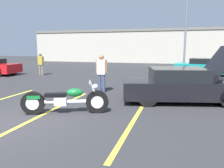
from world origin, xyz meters
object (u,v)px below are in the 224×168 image
object	(u,v)px
motorcycle	(65,100)
light_pole	(187,15)
spectator_by_show_car	(102,70)
parked_car_right_row	(207,67)
show_car_hood_open	(182,85)
spectator_near_motorcycle	(41,62)

from	to	relation	value
motorcycle	light_pole	bearing A→B (deg)	53.92
spectator_by_show_car	parked_car_right_row	bearing A→B (deg)	56.86
show_car_hood_open	spectator_near_motorcycle	world-z (taller)	show_car_hood_open
motorcycle	spectator_by_show_car	size ratio (longest dim) A/B	1.48
motorcycle	parked_car_right_row	world-z (taller)	parked_car_right_row
light_pole	spectator_by_show_car	size ratio (longest dim) A/B	5.25
motorcycle	spectator_near_motorcycle	xyz separation A→B (m)	(-6.27, 7.95, 0.53)
parked_car_right_row	spectator_near_motorcycle	world-z (taller)	spectator_near_motorcycle
light_pole	show_car_hood_open	world-z (taller)	light_pole
motorcycle	show_car_hood_open	bearing A→B (deg)	15.97
spectator_near_motorcycle	spectator_by_show_car	xyz separation A→B (m)	(6.29, -4.64, 0.07)
show_car_hood_open	spectator_by_show_car	xyz separation A→B (m)	(-3.42, 0.68, 0.39)
motorcycle	spectator_near_motorcycle	size ratio (longest dim) A/B	1.57
show_car_hood_open	parked_car_right_row	xyz separation A→B (m)	(1.92, 8.85, -0.01)
parked_car_right_row	light_pole	bearing A→B (deg)	124.13
motorcycle	parked_car_right_row	distance (m)	12.67
parked_car_right_row	spectator_near_motorcycle	distance (m)	12.15
light_pole	spectator_by_show_car	world-z (taller)	light_pole
spectator_near_motorcycle	show_car_hood_open	bearing A→B (deg)	-28.71
light_pole	spectator_near_motorcycle	distance (m)	12.92
show_car_hood_open	spectator_near_motorcycle	distance (m)	11.07
spectator_by_show_car	light_pole	bearing A→B (deg)	71.58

